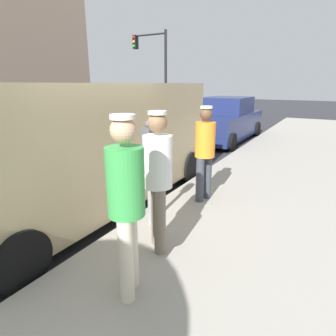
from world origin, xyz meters
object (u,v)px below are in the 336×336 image
object	(u,v)px
parking_meter_near	(149,156)
pedestrian_in_green	(126,198)
parked_van	(88,143)
traffic_light_corner	(154,61)
pedestrian_in_white	(158,174)
parked_sedan_ahead	(224,121)
pedestrian_in_orange	(205,148)

from	to	relation	value
parking_meter_near	pedestrian_in_green	size ratio (longest dim) A/B	0.87
parked_van	traffic_light_corner	world-z (taller)	traffic_light_corner
pedestrian_in_green	parking_meter_near	bearing A→B (deg)	115.31
traffic_light_corner	pedestrian_in_white	bearing A→B (deg)	-57.32
pedestrian_in_white	parked_sedan_ahead	size ratio (longest dim) A/B	0.39
pedestrian_in_white	parked_sedan_ahead	distance (m)	8.28
parking_meter_near	pedestrian_in_white	distance (m)	0.67
pedestrian_in_white	parked_van	xyz separation A→B (m)	(-1.95, 0.84, 0.03)
traffic_light_corner	pedestrian_in_orange	bearing A→B (deg)	-53.96
pedestrian_in_white	parked_van	size ratio (longest dim) A/B	0.33
parked_sedan_ahead	parked_van	bearing A→B (deg)	-89.98
pedestrian_in_white	traffic_light_corner	xyz separation A→B (m)	(-8.41, 13.11, 2.39)
pedestrian_in_orange	traffic_light_corner	distance (m)	14.27
pedestrian_in_white	pedestrian_in_green	bearing A→B (deg)	-78.09
pedestrian_in_orange	pedestrian_in_white	xyz separation A→B (m)	(0.14, -1.74, 0.04)
pedestrian_in_white	traffic_light_corner	size ratio (longest dim) A/B	0.33
parking_meter_near	pedestrian_in_white	world-z (taller)	pedestrian_in_white
pedestrian_in_orange	parked_van	xyz separation A→B (m)	(-1.81, -0.90, 0.07)
pedestrian_in_green	pedestrian_in_orange	distance (m)	2.57
parked_sedan_ahead	parking_meter_near	bearing A→B (deg)	-78.72
pedestrian_in_green	pedestrian_in_white	world-z (taller)	pedestrian_in_green
pedestrian_in_green	pedestrian_in_white	xyz separation A→B (m)	(-0.17, 0.82, -0.03)
pedestrian_in_orange	parked_van	bearing A→B (deg)	-153.71
pedestrian_in_green	pedestrian_in_orange	world-z (taller)	pedestrian_in_green
parking_meter_near	pedestrian_in_white	size ratio (longest dim) A/B	0.89
pedestrian_in_white	parked_sedan_ahead	bearing A→B (deg)	103.65
parking_meter_near	pedestrian_in_green	xyz separation A→B (m)	(0.62, -1.31, -0.02)
parked_van	traffic_light_corner	xyz separation A→B (m)	(-6.46, 12.26, 2.36)
pedestrian_in_green	pedestrian_in_white	bearing A→B (deg)	101.91
parking_meter_near	traffic_light_corner	distance (m)	15.09
pedestrian_in_orange	traffic_light_corner	bearing A→B (deg)	126.04
parking_meter_near	pedestrian_in_white	bearing A→B (deg)	-47.89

